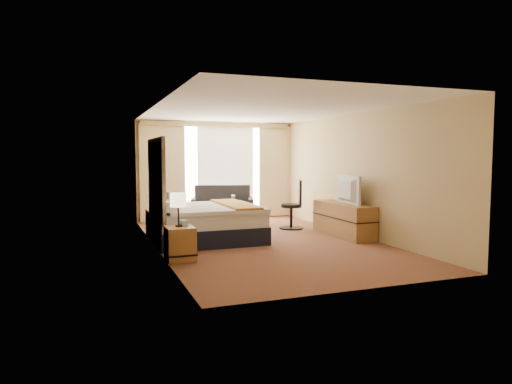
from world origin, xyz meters
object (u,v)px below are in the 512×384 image
object	(u,v)px
desk_chair	(294,207)
lamp_right	(158,189)
nightstand_right	(158,222)
floor_lamp	(155,174)
loveseat	(223,211)
nightstand_left	(180,243)
bed	(205,222)
media_dresser	(343,219)
lamp_left	(178,201)
television	(344,190)

from	to	relation	value
desk_chair	lamp_right	bearing A→B (deg)	-163.97
nightstand_right	floor_lamp	bearing A→B (deg)	83.66
loveseat	desk_chair	size ratio (longest dim) A/B	1.49
nightstand_left	loveseat	world-z (taller)	loveseat
bed	desk_chair	size ratio (longest dim) A/B	1.82
bed	floor_lamp	world-z (taller)	floor_lamp
media_dresser	lamp_left	size ratio (longest dim) A/B	3.25
media_dresser	lamp_right	world-z (taller)	lamp_right
nightstand_right	bed	distance (m)	1.27
nightstand_left	media_dresser	bearing A→B (deg)	15.84
nightstand_right	bed	bearing A→B (deg)	-50.36
lamp_left	nightstand_right	bearing A→B (deg)	89.61
nightstand_right	lamp_left	size ratio (longest dim) A/B	0.99
bed	television	size ratio (longest dim) A/B	2.02
media_dresser	loveseat	world-z (taller)	loveseat
desk_chair	television	world-z (taller)	television
nightstand_right	lamp_right	size ratio (longest dim) A/B	0.94
nightstand_right	media_dresser	xyz separation A→B (m)	(3.70, -1.45, 0.07)
nightstand_left	media_dresser	world-z (taller)	media_dresser
media_dresser	bed	xyz separation A→B (m)	(-2.89, 0.47, 0.02)
bed	lamp_right	bearing A→B (deg)	127.30
floor_lamp	nightstand_left	bearing A→B (deg)	-92.59
desk_chair	lamp_left	bearing A→B (deg)	-122.80
nightstand_left	loveseat	size ratio (longest dim) A/B	0.32
nightstand_right	television	distance (m)	4.03
media_dresser	loveseat	bearing A→B (deg)	126.33
nightstand_right	nightstand_left	bearing A→B (deg)	-90.00
loveseat	lamp_right	xyz separation A→B (m)	(-1.76, -1.10, 0.69)
nightstand_right	desk_chair	distance (m)	3.13
nightstand_right	media_dresser	size ratio (longest dim) A/B	0.31
lamp_left	lamp_right	world-z (taller)	lamp_right
floor_lamp	bed	bearing A→B (deg)	-77.05
nightstand_left	desk_chair	distance (m)	3.85
loveseat	desk_chair	distance (m)	1.93
lamp_left	television	world-z (taller)	television
nightstand_right	floor_lamp	world-z (taller)	floor_lamp
nightstand_right	lamp_right	world-z (taller)	lamp_right
nightstand_right	lamp_left	world-z (taller)	lamp_left
nightstand_right	bed	world-z (taller)	bed
media_dresser	bed	world-z (taller)	bed
floor_lamp	lamp_left	distance (m)	4.22
media_dresser	television	size ratio (longest dim) A/B	1.76
loveseat	lamp_left	world-z (taller)	lamp_left
media_dresser	floor_lamp	distance (m)	4.81
bed	floor_lamp	distance (m)	2.90
television	nightstand_right	bearing A→B (deg)	74.00
loveseat	lamp_left	distance (m)	4.12
nightstand_right	loveseat	world-z (taller)	loveseat
floor_lamp	desk_chair	world-z (taller)	floor_lamp
desk_chair	television	distance (m)	1.50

